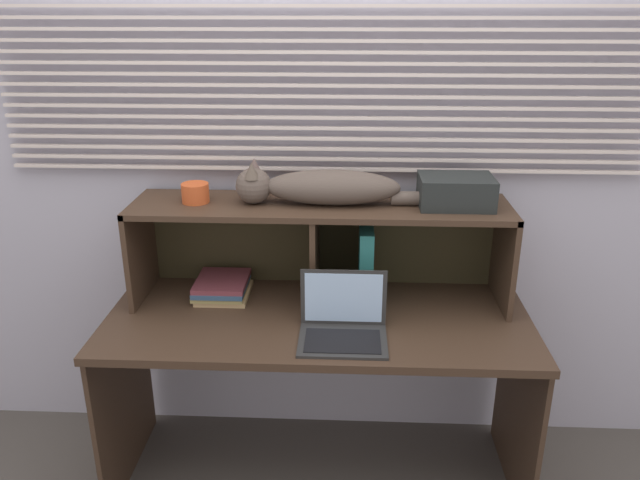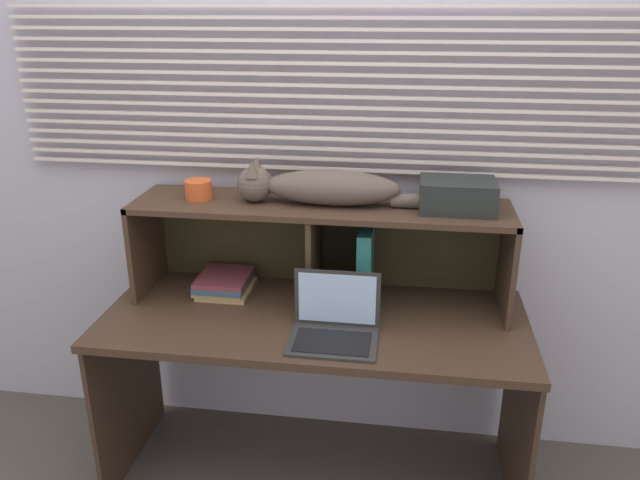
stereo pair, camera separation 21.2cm
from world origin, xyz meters
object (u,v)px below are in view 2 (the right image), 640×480
at_px(cat, 320,187).
at_px(small_basket, 199,190).
at_px(storage_box, 457,195).
at_px(book_stack, 225,283).
at_px(laptop, 334,325).
at_px(binder_upright, 365,265).

height_order(cat, small_basket, cat).
relative_size(cat, storage_box, 3.00).
bearing_deg(small_basket, book_stack, 2.53).
bearing_deg(book_stack, cat, -0.52).
xyz_separation_m(laptop, binder_upright, (0.08, 0.30, 0.11)).
distance_m(cat, laptop, 0.51).
xyz_separation_m(cat, storage_box, (0.49, -0.00, -0.01)).
distance_m(cat, storage_box, 0.49).
bearing_deg(cat, book_stack, 179.48).
bearing_deg(storage_box, laptop, -143.55).
distance_m(cat, binder_upright, 0.35).
distance_m(binder_upright, book_stack, 0.57).
relative_size(laptop, storage_box, 1.14).
xyz_separation_m(cat, laptop, (0.09, -0.30, -0.40)).
height_order(laptop, book_stack, laptop).
bearing_deg(binder_upright, cat, 180.00).
relative_size(binder_upright, small_basket, 3.00).
relative_size(binder_upright, book_stack, 1.30).
bearing_deg(book_stack, laptop, -32.08).
bearing_deg(binder_upright, laptop, -105.34).
relative_size(binder_upright, storage_box, 1.15).
distance_m(laptop, binder_upright, 0.32).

